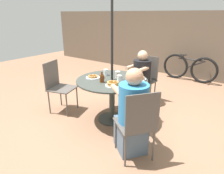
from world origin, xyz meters
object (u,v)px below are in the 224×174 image
at_px(patio_table, 112,87).
at_px(syrup_bottle, 102,78).
at_px(drinking_glass_b, 106,72).
at_px(coffee_cup, 118,75).
at_px(patio_chair_east, 58,84).
at_px(diner_south, 132,116).
at_px(patio_chair_north, 146,76).
at_px(patio_chair_south, 138,122).
at_px(diner_north, 141,80).
at_px(bicycle, 189,68).
at_px(pancake_plate_b, 113,84).
at_px(pancake_plate_a, 93,77).
at_px(pancake_plate_c, 139,78).
at_px(drinking_glass_a, 119,79).

xyz_separation_m(patio_table, syrup_bottle, (-0.05, -0.20, 0.19)).
bearing_deg(drinking_glass_b, patio_table, -29.13).
distance_m(coffee_cup, drinking_glass_b, 0.25).
bearing_deg(patio_chair_east, diner_south, 65.97).
xyz_separation_m(patio_chair_north, patio_chair_south, (0.77, -1.69, 0.00)).
bearing_deg(drinking_glass_b, patio_chair_south, -35.32).
relative_size(diner_north, coffee_cup, 9.63).
bearing_deg(patio_chair_south, diner_north, 64.26).
bearing_deg(diner_north, bicycle, -95.24).
bearing_deg(drinking_glass_b, pancake_plate_b, -40.80).
height_order(patio_chair_east, pancake_plate_b, patio_chair_east).
distance_m(pancake_plate_a, bicycle, 3.20).
distance_m(patio_chair_north, syrup_bottle, 1.28).
distance_m(patio_chair_south, pancake_plate_c, 1.05).
height_order(patio_chair_east, bicycle, patio_chair_east).
bearing_deg(coffee_cup, drinking_glass_a, -49.70).
xyz_separation_m(pancake_plate_c, bicycle, (0.06, 2.71, -0.39)).
bearing_deg(diner_south, patio_chair_east, 119.42).
bearing_deg(coffee_cup, patio_chair_east, -157.30).
height_order(patio_chair_east, pancake_plate_c, patio_chair_east).
distance_m(patio_chair_north, pancake_plate_b, 1.31).
height_order(patio_table, syrup_bottle, syrup_bottle).
bearing_deg(patio_chair_north, bicycle, -95.73).
xyz_separation_m(diner_north, patio_chair_east, (-1.08, -1.18, 0.04)).
relative_size(pancake_plate_b, syrup_bottle, 1.38).
bearing_deg(bicycle, coffee_cup, -97.23).
bearing_deg(drinking_glass_a, syrup_bottle, -149.61).
distance_m(patio_table, bicycle, 3.01).
bearing_deg(drinking_glass_a, pancake_plate_b, -87.19).
relative_size(diner_north, drinking_glass_a, 8.93).
relative_size(patio_chair_east, coffee_cup, 8.34).
distance_m(pancake_plate_c, drinking_glass_b, 0.59).
xyz_separation_m(diner_south, bicycle, (-0.29, 3.50, -0.17)).
bearing_deg(diner_north, patio_table, 90.00).
xyz_separation_m(patio_table, bicycle, (0.41, 2.97, -0.25)).
bearing_deg(patio_chair_south, syrup_bottle, 100.80).
distance_m(patio_table, syrup_bottle, 0.28).
bearing_deg(patio_table, coffee_cup, 80.63).
height_order(patio_chair_south, drinking_glass_a, patio_chair_south).
bearing_deg(pancake_plate_b, patio_chair_south, -31.40).
bearing_deg(coffee_cup, patio_chair_north, 86.59).
xyz_separation_m(pancake_plate_a, drinking_glass_b, (0.09, 0.24, 0.04)).
distance_m(patio_chair_north, coffee_cup, 0.96).
distance_m(patio_chair_east, pancake_plate_c, 1.49).
bearing_deg(diner_south, pancake_plate_b, 97.11).
bearing_deg(pancake_plate_c, diner_south, -66.01).
relative_size(patio_chair_south, pancake_plate_c, 4.03).
relative_size(patio_chair_east, patio_chair_south, 1.00).
height_order(patio_chair_north, bicycle, patio_chair_north).
height_order(pancake_plate_b, bicycle, pancake_plate_b).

